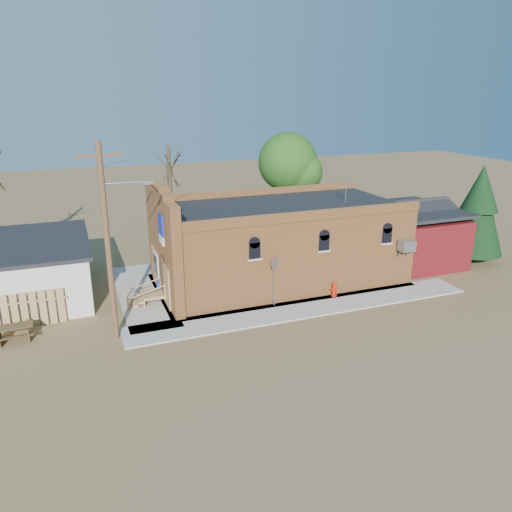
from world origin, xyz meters
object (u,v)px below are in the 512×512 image
object	(u,v)px
utility_pole	(109,239)
brick_bar	(275,243)
stop_sign	(275,268)
trash_barrel	(161,288)
picnic_table	(14,331)
fire_hydrant	(334,289)

from	to	relation	value
utility_pole	brick_bar	bearing A→B (deg)	23.69
stop_sign	trash_barrel	xyz separation A→B (m)	(-5.35, 3.78, -1.75)
trash_barrel	picnic_table	world-z (taller)	trash_barrel
brick_bar	trash_barrel	distance (m)	7.20
stop_sign	picnic_table	world-z (taller)	stop_sign
picnic_table	fire_hydrant	bearing A→B (deg)	-6.65
utility_pole	trash_barrel	distance (m)	6.79
brick_bar	fire_hydrant	size ratio (longest dim) A/B	20.32
stop_sign	trash_barrel	size ratio (longest dim) A/B	3.88
fire_hydrant	picnic_table	bearing A→B (deg)	174.05
utility_pole	picnic_table	bearing A→B (deg)	162.70
brick_bar	utility_pole	size ratio (longest dim) A/B	1.82
utility_pole	trash_barrel	bearing A→B (deg)	57.01
picnic_table	trash_barrel	bearing A→B (deg)	18.36
fire_hydrant	brick_bar	bearing A→B (deg)	115.53
brick_bar	utility_pole	distance (m)	10.96
picnic_table	utility_pole	bearing A→B (deg)	-21.14
fire_hydrant	trash_barrel	world-z (taller)	fire_hydrant
brick_bar	trash_barrel	xyz separation A→B (m)	(-6.94, 0.09, -1.91)
brick_bar	utility_pole	world-z (taller)	utility_pole
brick_bar	picnic_table	xyz separation A→B (m)	(-14.26, -2.90, -1.88)
brick_bar	trash_barrel	world-z (taller)	brick_bar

